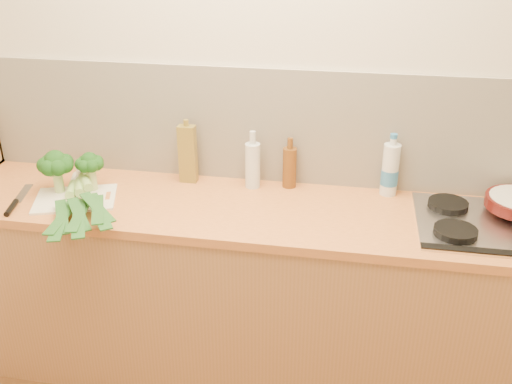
% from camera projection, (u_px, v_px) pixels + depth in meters
% --- Properties ---
extents(room_shell, '(3.50, 3.50, 3.50)m').
position_uv_depth(room_shell, '(256.00, 126.00, 2.64)').
color(room_shell, beige).
rests_on(room_shell, ground).
extents(counter, '(3.20, 0.62, 0.90)m').
position_uv_depth(counter, '(245.00, 291.00, 2.69)').
color(counter, '#A67145').
rests_on(counter, ground).
extents(gas_hob, '(0.58, 0.50, 0.04)m').
position_uv_depth(gas_hob, '(490.00, 223.00, 2.32)').
color(gas_hob, silver).
rests_on(gas_hob, counter).
extents(chopping_board, '(0.41, 0.35, 0.01)m').
position_uv_depth(chopping_board, '(76.00, 199.00, 2.54)').
color(chopping_board, '#EDE6CE').
rests_on(chopping_board, counter).
extents(broccoli_left, '(0.16, 0.16, 0.20)m').
position_uv_depth(broccoli_left, '(56.00, 164.00, 2.54)').
color(broccoli_left, '#ACC674').
rests_on(broccoli_left, chopping_board).
extents(broccoli_right, '(0.13, 0.13, 0.18)m').
position_uv_depth(broccoli_right, '(90.00, 164.00, 2.57)').
color(broccoli_right, '#ACC674').
rests_on(broccoli_right, chopping_board).
extents(leek_front, '(0.24, 0.61, 0.04)m').
position_uv_depth(leek_front, '(69.00, 198.00, 2.49)').
color(leek_front, white).
rests_on(leek_front, chopping_board).
extents(leek_mid, '(0.32, 0.61, 0.04)m').
position_uv_depth(leek_mid, '(80.00, 194.00, 2.48)').
color(leek_mid, white).
rests_on(leek_mid, chopping_board).
extents(leek_back, '(0.41, 0.57, 0.04)m').
position_uv_depth(leek_back, '(89.00, 189.00, 2.49)').
color(leek_back, white).
rests_on(leek_back, chopping_board).
extents(chefs_knife, '(0.11, 0.32, 0.02)m').
position_uv_depth(chefs_knife, '(14.00, 204.00, 2.49)').
color(chefs_knife, silver).
rests_on(chefs_knife, counter).
extents(oil_tin, '(0.08, 0.05, 0.31)m').
position_uv_depth(oil_tin, '(188.00, 154.00, 2.67)').
color(oil_tin, olive).
rests_on(oil_tin, counter).
extents(glass_bottle, '(0.07, 0.07, 0.27)m').
position_uv_depth(glass_bottle, '(253.00, 164.00, 2.63)').
color(glass_bottle, silver).
rests_on(glass_bottle, counter).
extents(amber_bottle, '(0.06, 0.06, 0.24)m').
position_uv_depth(amber_bottle, '(290.00, 167.00, 2.63)').
color(amber_bottle, '#603712').
rests_on(amber_bottle, counter).
extents(water_bottle, '(0.08, 0.08, 0.27)m').
position_uv_depth(water_bottle, '(390.00, 171.00, 2.56)').
color(water_bottle, silver).
rests_on(water_bottle, counter).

